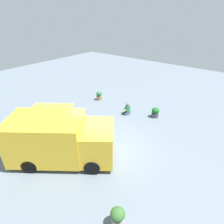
% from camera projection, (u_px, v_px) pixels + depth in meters
% --- Properties ---
extents(ground_plane, '(40.00, 40.00, 0.00)m').
position_uv_depth(ground_plane, '(103.00, 145.00, 10.64)').
color(ground_plane, slate).
extents(food_truck, '(5.27, 4.69, 2.29)m').
position_uv_depth(food_truck, '(60.00, 140.00, 9.21)').
color(food_truck, yellow).
rests_on(food_truck, ground_plane).
extents(person_customer, '(0.51, 0.75, 0.84)m').
position_uv_depth(person_customer, '(127.00, 109.00, 13.78)').
color(person_customer, navy).
rests_on(person_customer, ground_plane).
extents(planter_flowering_near, '(0.52, 0.52, 0.77)m').
position_uv_depth(planter_flowering_near, '(118.00, 217.00, 6.49)').
color(planter_flowering_near, '#A39295').
rests_on(planter_flowering_near, ground_plane).
extents(planter_flowering_far, '(0.46, 0.46, 0.71)m').
position_uv_depth(planter_flowering_far, '(99.00, 96.00, 15.95)').
color(planter_flowering_far, '#AE7740').
rests_on(planter_flowering_far, ground_plane).
extents(planter_flowering_side, '(0.52, 0.52, 0.72)m').
position_uv_depth(planter_flowering_side, '(155.00, 112.00, 13.31)').
color(planter_flowering_side, '#494657').
rests_on(planter_flowering_side, ground_plane).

